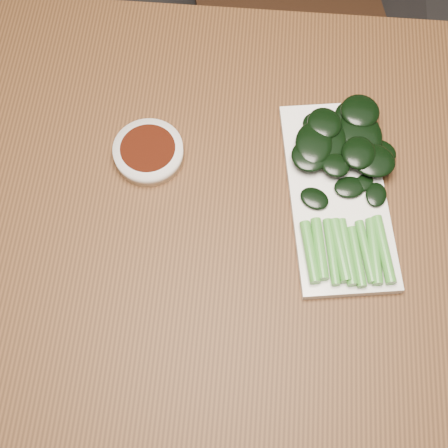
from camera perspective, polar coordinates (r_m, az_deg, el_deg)
ground at (r=1.62m, az=0.64°, el=-10.55°), size 6.00×6.00×0.00m
table at (r=0.98m, az=1.04°, el=-1.29°), size 1.40×0.80×0.75m
sauce_bowl at (r=0.95m, az=-6.92°, el=6.55°), size 0.11×0.11×0.03m
serving_plate at (r=0.94m, az=10.30°, el=2.68°), size 0.18×0.33×0.01m
gai_lan at (r=0.94m, az=11.07°, el=5.10°), size 0.17×0.32×0.03m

